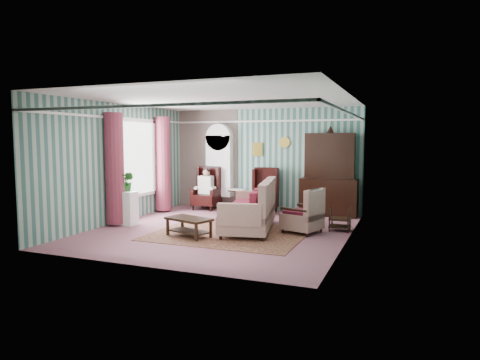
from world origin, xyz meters
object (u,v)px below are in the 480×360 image
at_px(nest_table, 340,219).
at_px(wingback_left, 206,188).
at_px(wingback_right, 263,191).
at_px(sofa, 249,210).
at_px(coffee_table, 189,227).
at_px(seated_woman, 206,189).
at_px(floral_armchair, 302,211).
at_px(plant_stand, 125,208).
at_px(round_side_table, 237,200).
at_px(dresser_hutch, 329,172).
at_px(bookcase, 219,170).

bearing_deg(nest_table, wingback_left, 159.15).
xyz_separation_m(wingback_left, wingback_right, (1.75, 0.00, 0.00)).
bearing_deg(wingback_left, sofa, -46.18).
height_order(nest_table, coffee_table, nest_table).
height_order(seated_woman, floral_armchair, seated_woman).
xyz_separation_m(wingback_right, nest_table, (2.32, -1.55, -0.35)).
distance_m(plant_stand, coffee_table, 2.12).
bearing_deg(round_side_table, coffee_table, -84.58).
xyz_separation_m(dresser_hutch, wingback_left, (-3.50, -0.27, -0.55)).
relative_size(dresser_hutch, floral_armchair, 2.44).
distance_m(wingback_left, plant_stand, 2.87).
distance_m(dresser_hutch, floral_armchair, 2.44).
bearing_deg(wingback_left, floral_armchair, -31.74).
relative_size(nest_table, coffee_table, 0.55).
relative_size(wingback_right, floral_armchair, 1.29).
distance_m(floral_armchair, coffee_table, 2.47).
relative_size(dresser_hutch, coffee_table, 2.43).
height_order(seated_woman, nest_table, seated_woman).
distance_m(dresser_hutch, sofa, 2.94).
height_order(dresser_hutch, seated_woman, dresser_hutch).
bearing_deg(floral_armchair, coffee_table, 138.84).
relative_size(wingback_left, round_side_table, 2.08).
relative_size(bookcase, nest_table, 4.15).
distance_m(bookcase, coffee_table, 3.95).
distance_m(round_side_table, coffee_table, 3.49).
bearing_deg(wingback_left, coffee_table, -69.70).
height_order(plant_stand, coffee_table, plant_stand).
bearing_deg(wingback_right, wingback_left, 180.00).
bearing_deg(nest_table, round_side_table, 151.80).
bearing_deg(sofa, plant_stand, 87.56).
bearing_deg(sofa, coffee_table, 127.08).
bearing_deg(dresser_hutch, coffee_table, -122.29).
xyz_separation_m(dresser_hutch, wingback_right, (-1.75, -0.27, -0.55)).
bearing_deg(wingback_right, coffee_table, -98.90).
distance_m(wingback_left, wingback_right, 1.75).
xyz_separation_m(bookcase, coffee_table, (0.98, -3.71, -0.92)).
distance_m(dresser_hutch, plant_stand, 5.31).
bearing_deg(bookcase, round_side_table, -20.27).
xyz_separation_m(wingback_right, round_side_table, (-0.85, 0.15, -0.33)).
bearing_deg(seated_woman, wingback_left, 0.00).
bearing_deg(bookcase, seated_woman, -122.66).
xyz_separation_m(round_side_table, floral_armchair, (2.43, -2.21, 0.18)).
distance_m(nest_table, coffee_table, 3.35).
bearing_deg(coffee_table, round_side_table, 95.42).
relative_size(plant_stand, floral_armchair, 0.83).
distance_m(dresser_hutch, wingback_right, 1.86).
bearing_deg(seated_woman, floral_armchair, -31.74).
relative_size(round_side_table, floral_armchair, 0.62).
bearing_deg(seated_woman, bookcase, 57.34).
distance_m(wingback_right, floral_armchair, 2.60).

